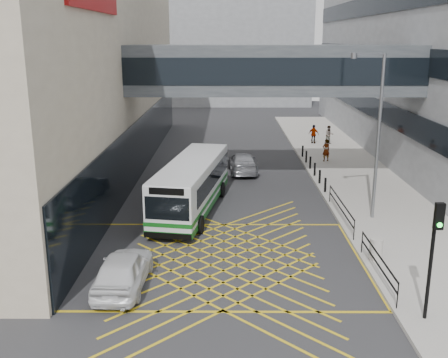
{
  "coord_description": "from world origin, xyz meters",
  "views": [
    {
      "loc": [
        0.12,
        -21.22,
        9.41
      ],
      "look_at": [
        0.0,
        4.0,
        2.6
      ],
      "focal_mm": 42.0,
      "sensor_mm": 36.0,
      "label": 1
    }
  ],
  "objects_px": {
    "car_dark": "(170,189)",
    "traffic_light": "(434,245)",
    "car_silver": "(243,162)",
    "pedestrian_c": "(314,134)",
    "car_white": "(123,270)",
    "pedestrian_a": "(326,150)",
    "street_lamp": "(376,127)",
    "pedestrian_b": "(329,135)",
    "bus": "(192,184)",
    "litter_bin": "(376,249)"
  },
  "relations": [
    {
      "from": "street_lamp",
      "to": "pedestrian_a",
      "type": "height_order",
      "value": "street_lamp"
    },
    {
      "from": "bus",
      "to": "pedestrian_a",
      "type": "height_order",
      "value": "bus"
    },
    {
      "from": "litter_bin",
      "to": "pedestrian_b",
      "type": "distance_m",
      "value": 25.74
    },
    {
      "from": "bus",
      "to": "car_dark",
      "type": "xyz_separation_m",
      "value": [
        -1.43,
        1.7,
        -0.76
      ]
    },
    {
      "from": "traffic_light",
      "to": "pedestrian_c",
      "type": "distance_m",
      "value": 30.9
    },
    {
      "from": "car_silver",
      "to": "street_lamp",
      "type": "distance_m",
      "value": 12.9
    },
    {
      "from": "street_lamp",
      "to": "pedestrian_b",
      "type": "xyz_separation_m",
      "value": [
        1.64,
        20.11,
        -4.06
      ]
    },
    {
      "from": "pedestrian_a",
      "to": "pedestrian_c",
      "type": "relative_size",
      "value": 1.04
    },
    {
      "from": "car_silver",
      "to": "litter_bin",
      "type": "distance_m",
      "value": 16.66
    },
    {
      "from": "car_silver",
      "to": "pedestrian_a",
      "type": "distance_m",
      "value": 7.15
    },
    {
      "from": "litter_bin",
      "to": "pedestrian_a",
      "type": "xyz_separation_m",
      "value": [
        1.26,
        18.69,
        0.39
      ]
    },
    {
      "from": "litter_bin",
      "to": "pedestrian_a",
      "type": "distance_m",
      "value": 18.73
    },
    {
      "from": "bus",
      "to": "car_dark",
      "type": "height_order",
      "value": "bus"
    },
    {
      "from": "car_silver",
      "to": "traffic_light",
      "type": "bearing_deg",
      "value": 102.01
    },
    {
      "from": "pedestrian_c",
      "to": "litter_bin",
      "type": "bearing_deg",
      "value": 118.65
    },
    {
      "from": "pedestrian_c",
      "to": "pedestrian_b",
      "type": "bearing_deg",
      "value": -158.16
    },
    {
      "from": "car_white",
      "to": "pedestrian_b",
      "type": "bearing_deg",
      "value": -113.33
    },
    {
      "from": "bus",
      "to": "car_dark",
      "type": "distance_m",
      "value": 2.35
    },
    {
      "from": "car_silver",
      "to": "pedestrian_b",
      "type": "bearing_deg",
      "value": -132.68
    },
    {
      "from": "bus",
      "to": "pedestrian_b",
      "type": "xyz_separation_m",
      "value": [
        11.14,
        18.5,
        -0.56
      ]
    },
    {
      "from": "car_white",
      "to": "pedestrian_a",
      "type": "bearing_deg",
      "value": -117.03
    },
    {
      "from": "car_dark",
      "to": "litter_bin",
      "type": "height_order",
      "value": "car_dark"
    },
    {
      "from": "car_silver",
      "to": "car_white",
      "type": "bearing_deg",
      "value": 71.05
    },
    {
      "from": "car_white",
      "to": "traffic_light",
      "type": "relative_size",
      "value": 1.14
    },
    {
      "from": "pedestrian_b",
      "to": "car_dark",
      "type": "bearing_deg",
      "value": -131.95
    },
    {
      "from": "litter_bin",
      "to": "pedestrian_b",
      "type": "xyz_separation_m",
      "value": [
        2.8,
        25.58,
        0.34
      ]
    },
    {
      "from": "car_white",
      "to": "litter_bin",
      "type": "bearing_deg",
      "value": -165.2
    },
    {
      "from": "litter_bin",
      "to": "car_white",
      "type": "bearing_deg",
      "value": -167.2
    },
    {
      "from": "car_white",
      "to": "traffic_light",
      "type": "height_order",
      "value": "traffic_light"
    },
    {
      "from": "street_lamp",
      "to": "pedestrian_c",
      "type": "distance_m",
      "value": 20.75
    },
    {
      "from": "traffic_light",
      "to": "bus",
      "type": "bearing_deg",
      "value": 123.38
    },
    {
      "from": "bus",
      "to": "pedestrian_b",
      "type": "height_order",
      "value": "bus"
    },
    {
      "from": "car_silver",
      "to": "pedestrian_c",
      "type": "xyz_separation_m",
      "value": [
        6.74,
        10.02,
        0.25
      ]
    },
    {
      "from": "pedestrian_c",
      "to": "street_lamp",
      "type": "bearing_deg",
      "value": 121.04
    },
    {
      "from": "litter_bin",
      "to": "pedestrian_c",
      "type": "relative_size",
      "value": 0.57
    },
    {
      "from": "car_dark",
      "to": "traffic_light",
      "type": "xyz_separation_m",
      "value": [
        10.12,
        -13.78,
        2.11
      ]
    },
    {
      "from": "litter_bin",
      "to": "street_lamp",
      "type": "bearing_deg",
      "value": 78.05
    },
    {
      "from": "street_lamp",
      "to": "litter_bin",
      "type": "height_order",
      "value": "street_lamp"
    },
    {
      "from": "car_white",
      "to": "pedestrian_c",
      "type": "relative_size",
      "value": 2.87
    },
    {
      "from": "car_white",
      "to": "pedestrian_c",
      "type": "bearing_deg",
      "value": -110.86
    },
    {
      "from": "pedestrian_b",
      "to": "pedestrian_c",
      "type": "relative_size",
      "value": 0.98
    },
    {
      "from": "traffic_light",
      "to": "street_lamp",
      "type": "relative_size",
      "value": 0.49
    },
    {
      "from": "car_silver",
      "to": "pedestrian_a",
      "type": "bearing_deg",
      "value": -159.3
    },
    {
      "from": "traffic_light",
      "to": "litter_bin",
      "type": "relative_size",
      "value": 4.38
    },
    {
      "from": "car_white",
      "to": "street_lamp",
      "type": "distance_m",
      "value": 14.63
    },
    {
      "from": "car_silver",
      "to": "pedestrian_b",
      "type": "height_order",
      "value": "pedestrian_b"
    },
    {
      "from": "traffic_light",
      "to": "pedestrian_b",
      "type": "distance_m",
      "value": 30.74
    },
    {
      "from": "traffic_light",
      "to": "car_white",
      "type": "bearing_deg",
      "value": 163.96
    },
    {
      "from": "car_white",
      "to": "street_lamp",
      "type": "xyz_separation_m",
      "value": [
        11.59,
        7.84,
        4.27
      ]
    },
    {
      "from": "car_dark",
      "to": "car_silver",
      "type": "distance_m",
      "value": 8.33
    }
  ]
}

